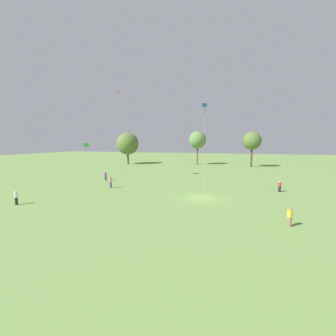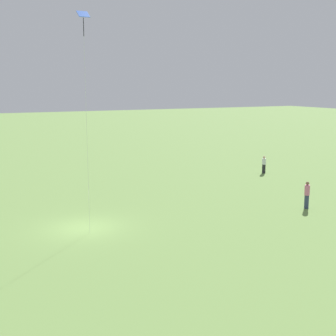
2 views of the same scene
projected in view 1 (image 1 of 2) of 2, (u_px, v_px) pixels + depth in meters
ground_plane at (202, 198)px, 29.36m from camera, size 240.00×240.00×0.00m
tree_0 at (128, 144)px, 74.55m from camera, size 7.30×7.30×10.44m
tree_1 at (197, 140)px, 72.32m from camera, size 5.55×5.55×10.77m
tree_2 at (252, 141)px, 65.28m from camera, size 5.26×5.26×10.30m
person_0 at (280, 187)px, 33.06m from camera, size 0.57×0.57×1.60m
person_1 at (106, 176)px, 43.14m from camera, size 0.55×0.55×1.71m
person_2 at (111, 182)px, 35.86m from camera, size 0.49×0.49×1.88m
person_3 at (16, 198)px, 26.24m from camera, size 0.50×0.50×1.68m
person_4 at (290, 217)px, 19.45m from camera, size 0.43×0.43×1.71m
kite_1 at (204, 112)px, 29.08m from camera, size 0.63×0.53×12.28m
kite_2 at (118, 96)px, 41.97m from camera, size 1.54×1.53×16.65m
kite_5 at (86, 146)px, 47.69m from camera, size 1.27×1.12×7.11m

